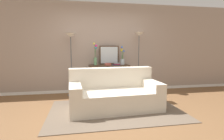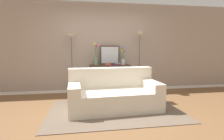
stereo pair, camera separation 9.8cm
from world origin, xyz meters
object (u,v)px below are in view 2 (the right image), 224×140
at_px(book_stack, 117,64).
at_px(wall_mirror, 110,55).
at_px(couch, 114,95).
at_px(fruit_bowl, 108,64).
at_px(vase_short_flowers, 123,59).
at_px(floor_lamp_left, 71,47).
at_px(vase_tall_flowers, 96,57).
at_px(floor_lamp_right, 140,45).
at_px(console_table, 110,74).
at_px(book_row_under_console, 99,92).

bearing_deg(book_stack, wall_mirror, 121.97).
relative_size(couch, fruit_bowl, 10.37).
xyz_separation_m(couch, wall_mirror, (0.13, 1.47, 0.82)).
bearing_deg(couch, vase_short_flowers, 68.97).
xyz_separation_m(vase_short_flowers, book_stack, (-0.19, -0.11, -0.15)).
xyz_separation_m(floor_lamp_left, vase_tall_flowers, (0.67, 0.05, -0.28)).
height_order(vase_tall_flowers, book_stack, vase_tall_flowers).
bearing_deg(floor_lamp_right, fruit_bowl, -174.26).
distance_m(floor_lamp_right, fruit_bowl, 1.08).
xyz_separation_m(wall_mirror, vase_short_flowers, (0.37, -0.16, -0.10)).
distance_m(floor_lamp_left, fruit_bowl, 1.13).
relative_size(console_table, vase_short_flowers, 2.16).
xyz_separation_m(vase_tall_flowers, book_row_under_console, (0.09, -0.02, -1.03)).
relative_size(floor_lamp_left, book_row_under_console, 4.84).
xyz_separation_m(console_table, vase_short_flowers, (0.40, 0.00, 0.45)).
xyz_separation_m(couch, console_table, (0.11, 1.30, 0.27)).
relative_size(vase_short_flowers, book_row_under_console, 1.50).
height_order(floor_lamp_left, vase_tall_flowers, floor_lamp_left).
relative_size(couch, vase_tall_flowers, 3.09).
bearing_deg(couch, floor_lamp_left, 127.23).
xyz_separation_m(console_table, wall_mirror, (0.03, 0.16, 0.55)).
height_order(floor_lamp_right, vase_tall_flowers, floor_lamp_right).
bearing_deg(floor_lamp_right, book_row_under_console, 178.47).
distance_m(console_table, book_row_under_console, 0.61).
bearing_deg(floor_lamp_left, vase_short_flowers, 1.27).
bearing_deg(book_stack, book_row_under_console, 167.70).
bearing_deg(book_row_under_console, vase_tall_flowers, 167.81).
relative_size(console_table, vase_tall_flowers, 1.82).
relative_size(console_table, book_row_under_console, 3.25).
distance_m(floor_lamp_left, book_row_under_console, 1.52).
bearing_deg(console_table, couch, -94.65).
xyz_separation_m(floor_lamp_right, vase_short_flowers, (-0.49, 0.03, -0.38)).
bearing_deg(wall_mirror, couch, -95.25).
height_order(floor_lamp_left, vase_short_flowers, floor_lamp_left).
distance_m(floor_lamp_right, vase_short_flowers, 0.62).
relative_size(couch, floor_lamp_right, 1.11).
distance_m(floor_lamp_right, wall_mirror, 0.92).
xyz_separation_m(floor_lamp_left, wall_mirror, (1.10, 0.20, -0.24)).
height_order(floor_lamp_left, book_row_under_console, floor_lamp_left).
height_order(console_table, wall_mirror, wall_mirror).
height_order(couch, wall_mirror, wall_mirror).
bearing_deg(wall_mirror, book_row_under_console, -153.86).
height_order(wall_mirror, book_row_under_console, wall_mirror).
distance_m(couch, fruit_bowl, 1.31).
bearing_deg(wall_mirror, floor_lamp_left, -169.88).
xyz_separation_m(wall_mirror, vase_tall_flowers, (-0.43, -0.14, -0.04)).
distance_m(couch, floor_lamp_left, 1.91).
distance_m(couch, book_stack, 1.36).
height_order(vase_short_flowers, book_stack, vase_short_flowers).
bearing_deg(book_row_under_console, vase_short_flowers, 0.06).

